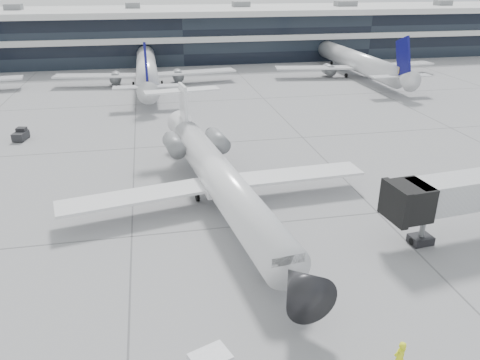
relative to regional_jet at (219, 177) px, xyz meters
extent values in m
plane|color=gray|center=(2.65, -4.07, -2.60)|extent=(220.00, 220.00, 0.00)
cube|color=black|center=(2.65, 77.93, 2.40)|extent=(170.00, 22.00, 10.00)
cylinder|color=white|center=(0.13, -0.95, -0.08)|extent=(6.41, 26.44, 2.96)
cone|color=black|center=(2.07, -15.49, -0.08)|extent=(3.34, 3.43, 2.96)
cone|color=white|center=(-1.85, 13.81, 0.25)|extent=(3.25, 3.85, 2.81)
cube|color=white|center=(-7.07, -0.80, -0.85)|extent=(12.37, 5.21, 0.24)
cube|color=white|center=(7.04, 1.08, -0.85)|extent=(12.20, 3.60, 0.24)
cylinder|color=slate|center=(-3.23, 7.66, 0.36)|extent=(2.12, 3.91, 1.64)
cylinder|color=slate|center=(1.11, 8.24, 0.36)|extent=(2.12, 3.91, 1.64)
cube|color=white|center=(-1.76, 13.16, 2.55)|extent=(0.68, 2.86, 4.93)
cube|color=white|center=(-1.82, 13.60, 4.30)|extent=(8.05, 2.78, 0.18)
cylinder|color=black|center=(1.50, -11.26, -2.29)|extent=(0.28, 0.63, 0.61)
cylinder|color=black|center=(-1.79, 1.01, -2.25)|extent=(0.35, 0.73, 0.70)
cylinder|color=black|center=(1.46, 1.44, -2.25)|extent=(0.35, 0.73, 0.70)
cube|color=black|center=(12.00, -9.29, 1.09)|extent=(2.58, 3.04, 2.46)
cylinder|color=slate|center=(13.49, -9.13, -1.37)|extent=(0.39, 0.39, 2.46)
cube|color=black|center=(13.49, -9.13, -2.29)|extent=(1.71, 1.39, 0.61)
imported|color=#EFFF1A|center=(5.73, -20.14, -1.59)|extent=(0.84, 0.66, 2.02)
cone|color=red|center=(-3.36, 3.71, -2.30)|extent=(0.39, 0.39, 0.60)
cube|color=red|center=(-3.36, 3.71, -2.58)|extent=(0.50, 0.50, 0.03)
cube|color=black|center=(-20.65, 21.46, -2.05)|extent=(1.71, 2.40, 0.90)
cube|color=black|center=(-20.55, 21.95, -1.46)|extent=(1.25, 1.10, 0.50)
cylinder|color=black|center=(-21.02, 22.35, -2.38)|extent=(0.26, 0.46, 0.44)
cylinder|color=black|center=(-19.95, 22.13, -2.38)|extent=(0.26, 0.46, 0.44)
cylinder|color=black|center=(-21.34, 20.79, -2.38)|extent=(0.26, 0.46, 0.44)
cylinder|color=black|center=(-20.27, 20.57, -2.38)|extent=(0.26, 0.46, 0.44)
camera|label=1|loc=(-5.21, -35.62, 15.48)|focal=35.00mm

